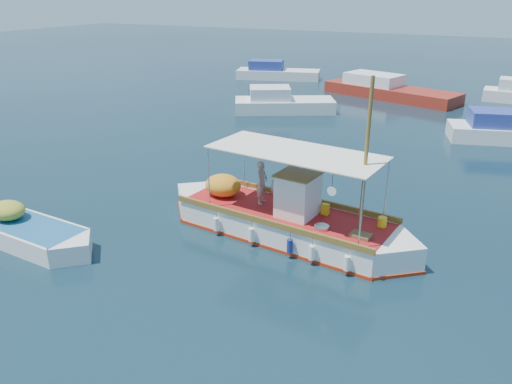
% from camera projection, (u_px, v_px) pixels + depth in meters
% --- Properties ---
extents(ground, '(160.00, 160.00, 0.00)m').
position_uv_depth(ground, '(294.00, 240.00, 15.93)').
color(ground, black).
rests_on(ground, ground).
extents(fishing_caique, '(9.01, 3.25, 5.53)m').
position_uv_depth(fishing_caique, '(283.00, 221.00, 16.15)').
color(fishing_caique, white).
rests_on(fishing_caique, ground).
extents(dinghy, '(5.70, 1.87, 1.39)m').
position_uv_depth(dinghy, '(25.00, 233.00, 15.77)').
color(dinghy, white).
rests_on(dinghy, ground).
extents(bg_boat_nw, '(6.75, 5.10, 1.80)m').
position_uv_depth(bg_boat_nw, '(281.00, 104.00, 32.36)').
color(bg_boat_nw, silver).
rests_on(bg_boat_nw, ground).
extents(bg_boat_n, '(10.28, 5.71, 1.80)m').
position_uv_depth(bg_boat_n, '(387.00, 91.00, 36.59)').
color(bg_boat_n, maroon).
rests_on(bg_boat_n, ground).
extents(bg_boat_ne, '(6.57, 3.77, 1.80)m').
position_uv_depth(bg_boat_ne, '(508.00, 132.00, 26.07)').
color(bg_boat_ne, silver).
rests_on(bg_boat_ne, ground).
extents(bg_boat_far_w, '(7.54, 4.21, 1.80)m').
position_uv_depth(bg_boat_far_w, '(276.00, 73.00, 44.05)').
color(bg_boat_far_w, silver).
rests_on(bg_boat_far_w, ground).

